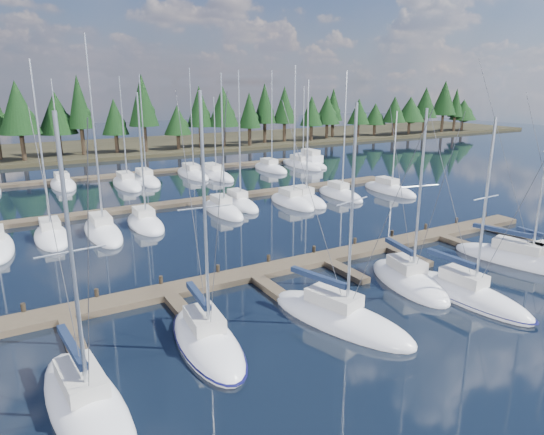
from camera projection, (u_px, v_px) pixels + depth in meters
ground at (248, 222)px, 46.41m from camera, size 260.00×260.00×0.00m
far_shore at (111, 148)px, 96.41m from camera, size 220.00×30.00×0.60m
main_dock at (327, 261)px, 35.80m from camera, size 44.00×6.13×0.90m
back_docks at (179, 184)px, 62.70m from camera, size 50.00×21.80×0.40m
front_sailboat_0 at (87, 406)px, 19.69m from camera, size 3.60×9.62×12.86m
front_sailboat_1 at (207, 341)px, 24.60m from camera, size 3.59×8.49×13.44m
front_sailboat_2 at (339, 317)px, 27.08m from camera, size 5.49×9.84×12.84m
front_sailboat_3 at (409, 281)px, 32.09m from camera, size 4.48×8.19×12.29m
front_sailboat_4 at (467, 295)px, 29.95m from camera, size 3.07×9.03×11.91m
front_sailboat_5 at (523, 261)px, 35.67m from camera, size 5.29×10.57×15.43m
back_sailboat_rows at (195, 191)px, 58.58m from camera, size 46.34×32.79×17.51m
motor_yacht_right at (309, 163)px, 77.95m from camera, size 3.26×8.79×4.33m
tree_line at (115, 114)px, 85.91m from camera, size 184.08×11.33×13.82m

